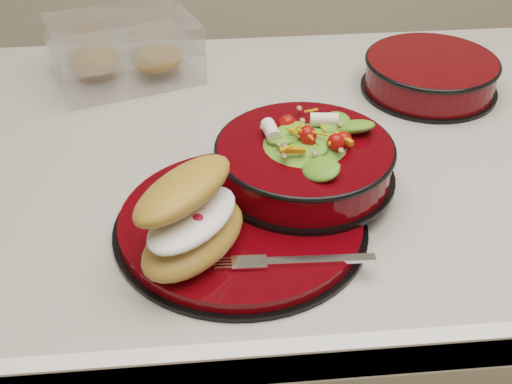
{
  "coord_description": "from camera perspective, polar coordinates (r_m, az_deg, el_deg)",
  "views": [
    {
      "loc": [
        0.03,
        -0.83,
        1.43
      ],
      "look_at": [
        0.09,
        -0.16,
        0.94
      ],
      "focal_mm": 50.0,
      "sensor_mm": 36.0,
      "label": 1
    }
  ],
  "objects": [
    {
      "name": "fork",
      "position": [
        0.77,
        3.41,
        -5.51
      ],
      "size": [
        0.15,
        0.02,
        0.0
      ],
      "rotation": [
        0.0,
        0.0,
        1.54
      ],
      "color": "silver",
      "rests_on": "dinner_plate"
    },
    {
      "name": "island_counter",
      "position": [
        1.28,
        -4.81,
        -13.93
      ],
      "size": [
        1.24,
        0.74,
        0.9
      ],
      "color": "silver",
      "rests_on": "ground"
    },
    {
      "name": "extra_bowl",
      "position": [
        1.15,
        13.79,
        9.2
      ],
      "size": [
        0.21,
        0.21,
        0.05
      ],
      "rotation": [
        0.0,
        0.0,
        -0.15
      ],
      "color": "black",
      "rests_on": "island_counter"
    },
    {
      "name": "salad_bowl",
      "position": [
        0.87,
        3.91,
        2.98
      ],
      "size": [
        0.23,
        0.23,
        0.09
      ],
      "rotation": [
        0.0,
        0.0,
        0.31
      ],
      "color": "black",
      "rests_on": "dinner_plate"
    },
    {
      "name": "dinner_plate",
      "position": [
        0.83,
        -1.18,
        -2.57
      ],
      "size": [
        0.3,
        0.3,
        0.02
      ],
      "rotation": [
        0.0,
        0.0,
        0.33
      ],
      "color": "black",
      "rests_on": "island_counter"
    },
    {
      "name": "croissant",
      "position": [
        0.76,
        -5.1,
        -2.08
      ],
      "size": [
        0.15,
        0.18,
        0.09
      ],
      "rotation": [
        0.0,
        0.0,
        0.92
      ],
      "color": "#C08B3A",
      "rests_on": "dinner_plate"
    },
    {
      "name": "pastry_box",
      "position": [
        1.17,
        -10.53,
        11.09
      ],
      "size": [
        0.26,
        0.22,
        0.09
      ],
      "rotation": [
        0.0,
        0.0,
        0.32
      ],
      "color": "white",
      "rests_on": "island_counter"
    }
  ]
}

